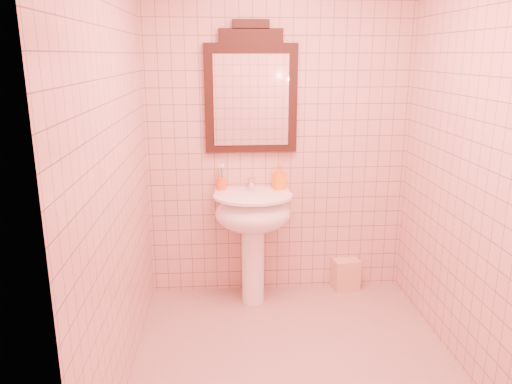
{
  "coord_description": "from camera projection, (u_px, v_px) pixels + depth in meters",
  "views": [
    {
      "loc": [
        -0.43,
        -2.63,
        1.85
      ],
      "look_at": [
        -0.21,
        0.55,
        0.97
      ],
      "focal_mm": 35.0,
      "sensor_mm": 36.0,
      "label": 1
    }
  ],
  "objects": [
    {
      "name": "mirror",
      "position": [
        251.0,
        93.0,
        3.65
      ],
      "size": [
        0.68,
        0.06,
        0.95
      ],
      "color": "black",
      "rests_on": "back_wall"
    },
    {
      "name": "pedestal_sink",
      "position": [
        253.0,
        221.0,
        3.7
      ],
      "size": [
        0.58,
        0.58,
        0.86
      ],
      "color": "white",
      "rests_on": "floor"
    },
    {
      "name": "faucet",
      "position": [
        252.0,
        182.0,
        3.76
      ],
      "size": [
        0.04,
        0.16,
        0.11
      ],
      "color": "white",
      "rests_on": "pedestal_sink"
    },
    {
      "name": "back_wall",
      "position": [
        279.0,
        137.0,
        3.77
      ],
      "size": [
        2.0,
        0.02,
        2.5
      ],
      "primitive_type": "cube",
      "color": "#D5A494",
      "rests_on": "floor"
    },
    {
      "name": "floor",
      "position": [
        296.0,
        368.0,
        3.05
      ],
      "size": [
        2.2,
        2.2,
        0.0
      ],
      "primitive_type": "plane",
      "color": "tan",
      "rests_on": "ground"
    },
    {
      "name": "toothbrush_cup",
      "position": [
        221.0,
        183.0,
        3.76
      ],
      "size": [
        0.08,
        0.08,
        0.17
      ],
      "rotation": [
        0.0,
        0.0,
        0.14
      ],
      "color": "#F55514",
      "rests_on": "pedestal_sink"
    },
    {
      "name": "soap_dispenser",
      "position": [
        279.0,
        177.0,
        3.76
      ],
      "size": [
        0.11,
        0.11,
        0.19
      ],
      "primitive_type": "imported",
      "rotation": [
        0.0,
        0.0,
        0.3
      ],
      "color": "orange",
      "rests_on": "pedestal_sink"
    },
    {
      "name": "towel",
      "position": [
        346.0,
        274.0,
        4.05
      ],
      "size": [
        0.23,
        0.17,
        0.25
      ],
      "primitive_type": "cube",
      "rotation": [
        0.0,
        0.0,
        0.18
      ],
      "color": "#EAB089",
      "rests_on": "floor"
    }
  ]
}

